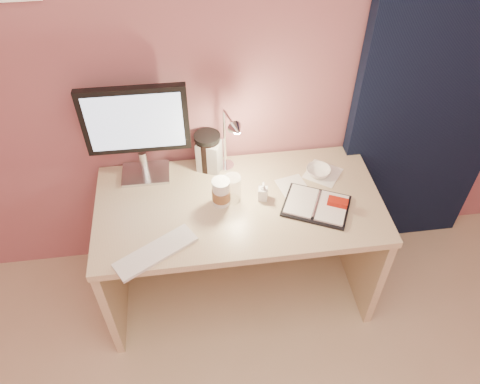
{
  "coord_description": "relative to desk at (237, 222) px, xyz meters",
  "views": [
    {
      "loc": [
        -0.21,
        -0.19,
        2.37
      ],
      "look_at": [
        -0.0,
        1.33,
        0.85
      ],
      "focal_mm": 35.0,
      "sensor_mm": 36.0,
      "label": 1
    }
  ],
  "objects": [
    {
      "name": "desk",
      "position": [
        0.0,
        0.0,
        0.0
      ],
      "size": [
        1.4,
        0.7,
        0.73
      ],
      "color": "#C4B88B",
      "rests_on": "ground"
    },
    {
      "name": "lotion_bottle",
      "position": [
        0.12,
        -0.06,
        0.28
      ],
      "size": [
        0.06,
        0.06,
        0.1
      ],
      "primitive_type": "imported",
      "rotation": [
        0.0,
        0.0,
        -0.23
      ],
      "color": "silver",
      "rests_on": "desk"
    },
    {
      "name": "coffee_cup",
      "position": [
        -0.09,
        -0.07,
        0.29
      ],
      "size": [
        0.09,
        0.09,
        0.15
      ],
      "color": "silver",
      "rests_on": "desk"
    },
    {
      "name": "planner",
      "position": [
        0.37,
        -0.15,
        0.24
      ],
      "size": [
        0.38,
        0.34,
        0.05
      ],
      "rotation": [
        0.0,
        0.0,
        -0.45
      ],
      "color": "black",
      "rests_on": "desk"
    },
    {
      "name": "product_box",
      "position": [
        -0.12,
        0.19,
        0.31
      ],
      "size": [
        0.14,
        0.13,
        0.17
      ],
      "primitive_type": "cube",
      "rotation": [
        0.0,
        0.0,
        -0.42
      ],
      "color": "beige",
      "rests_on": "desk"
    },
    {
      "name": "clear_cup",
      "position": [
        -0.03,
        -0.05,
        0.3
      ],
      "size": [
        0.08,
        0.08,
        0.15
      ],
      "primitive_type": "cylinder",
      "color": "white",
      "rests_on": "desk"
    },
    {
      "name": "paper_b",
      "position": [
        0.46,
        0.07,
        0.23
      ],
      "size": [
        0.23,
        0.23,
        0.0
      ],
      "primitive_type": "cube",
      "rotation": [
        0.0,
        0.0,
        -0.65
      ],
      "color": "white",
      "rests_on": "desk"
    },
    {
      "name": "room",
      "position": [
        0.95,
        0.24,
        0.63
      ],
      "size": [
        3.5,
        3.5,
        3.5
      ],
      "color": "#C6B28E",
      "rests_on": "ground"
    },
    {
      "name": "keyboard",
      "position": [
        -0.4,
        -0.33,
        0.23
      ],
      "size": [
        0.38,
        0.29,
        0.02
      ],
      "primitive_type": "cube",
      "rotation": [
        0.0,
        0.0,
        0.53
      ],
      "color": "white",
      "rests_on": "desk"
    },
    {
      "name": "paper_a",
      "position": [
        0.28,
        0.0,
        0.23
      ],
      "size": [
        0.17,
        0.17,
        0.0
      ],
      "primitive_type": "cube",
      "rotation": [
        0.0,
        0.0,
        0.23
      ],
      "color": "white",
      "rests_on": "desk"
    },
    {
      "name": "dark_jar",
      "position": [
        -0.12,
        0.21,
        0.32
      ],
      "size": [
        0.13,
        0.13,
        0.18
      ],
      "primitive_type": "cylinder",
      "color": "black",
      "rests_on": "desk"
    },
    {
      "name": "monitor",
      "position": [
        -0.45,
        0.19,
        0.54
      ],
      "size": [
        0.5,
        0.18,
        0.53
      ],
      "rotation": [
        0.0,
        0.0,
        -0.01
      ],
      "color": "silver",
      "rests_on": "desk"
    },
    {
      "name": "desk_lamp",
      "position": [
        -0.06,
        0.1,
        0.47
      ],
      "size": [
        0.13,
        0.24,
        0.38
      ],
      "rotation": [
        0.0,
        0.0,
        0.27
      ],
      "color": "silver",
      "rests_on": "desk"
    },
    {
      "name": "bowl",
      "position": [
        0.43,
        0.07,
        0.25
      ],
      "size": [
        0.14,
        0.14,
        0.04
      ],
      "primitive_type": "imported",
      "rotation": [
        0.0,
        0.0,
        -0.1
      ],
      "color": "white",
      "rests_on": "desk"
    }
  ]
}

